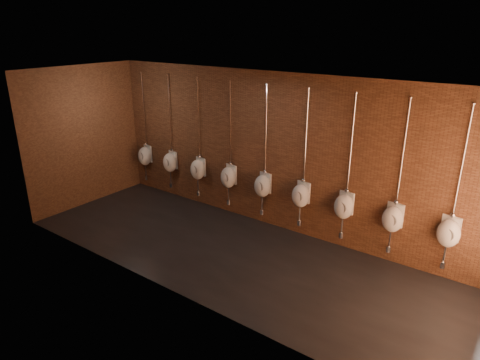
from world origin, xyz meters
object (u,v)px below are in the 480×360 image
object	(u,v)px
urinal_0	(145,155)
urinal_5	(301,195)
urinal_1	(170,162)
urinal_2	(198,169)
urinal_8	(449,232)
urinal_6	(344,206)
urinal_3	(229,176)
urinal_7	(393,218)
urinal_4	(263,185)

from	to	relation	value
urinal_0	urinal_5	distance (m)	4.47
urinal_0	urinal_1	distance (m)	0.89
urinal_2	urinal_8	world-z (taller)	same
urinal_5	urinal_1	bearing A→B (deg)	180.00
urinal_2	urinal_6	xyz separation A→B (m)	(3.58, 0.00, 0.00)
urinal_5	urinal_8	distance (m)	2.68
urinal_2	urinal_3	distance (m)	0.89
urinal_3	urinal_5	distance (m)	1.79
urinal_0	urinal_7	distance (m)	6.26
urinal_0	urinal_6	xyz separation A→B (m)	(5.37, 0.00, 0.00)
urinal_0	urinal_3	size ratio (longest dim) A/B	1.00
urinal_5	urinal_8	xyz separation A→B (m)	(2.68, 0.00, 0.00)
urinal_6	urinal_7	xyz separation A→B (m)	(0.89, 0.00, 0.00)
urinal_1	urinal_5	size ratio (longest dim) A/B	1.00
urinal_6	urinal_8	distance (m)	1.79
urinal_2	urinal_4	distance (m)	1.79
urinal_6	urinal_7	size ratio (longest dim) A/B	1.00
urinal_1	urinal_5	world-z (taller)	same
urinal_8	urinal_3	bearing A→B (deg)	180.00
urinal_3	urinal_0	bearing A→B (deg)	180.00
urinal_3	urinal_1	bearing A→B (deg)	180.00
urinal_3	urinal_4	size ratio (longest dim) A/B	1.00
urinal_2	urinal_5	distance (m)	2.68
urinal_7	urinal_3	bearing A→B (deg)	180.00
urinal_2	urinal_6	distance (m)	3.58
urinal_1	urinal_3	xyz separation A→B (m)	(1.79, 0.00, 0.00)
urinal_7	urinal_8	world-z (taller)	same
urinal_3	urinal_8	distance (m)	4.47
urinal_1	urinal_3	world-z (taller)	same
urinal_3	urinal_6	size ratio (longest dim) A/B	1.00
urinal_1	urinal_6	distance (m)	4.47
urinal_2	urinal_5	xyz separation A→B (m)	(2.68, 0.00, 0.00)
urinal_6	urinal_4	bearing A→B (deg)	180.00
urinal_6	urinal_8	world-z (taller)	same
urinal_7	urinal_8	size ratio (longest dim) A/B	1.00
urinal_5	urinal_7	bearing A→B (deg)	0.00
urinal_1	urinal_7	bearing A→B (deg)	0.00
urinal_0	urinal_8	size ratio (longest dim) A/B	1.00
urinal_1	urinal_5	bearing A→B (deg)	0.00
urinal_2	urinal_1	bearing A→B (deg)	180.00
urinal_1	urinal_4	xyz separation A→B (m)	(2.68, 0.00, 0.00)
urinal_1	urinal_8	size ratio (longest dim) A/B	1.00
urinal_4	urinal_6	bearing A→B (deg)	0.00
urinal_5	urinal_3	bearing A→B (deg)	180.00
urinal_4	urinal_8	bearing A→B (deg)	0.00
urinal_5	urinal_8	bearing A→B (deg)	0.00
urinal_6	urinal_7	distance (m)	0.89
urinal_0	urinal_5	size ratio (longest dim) A/B	1.00
urinal_6	urinal_3	bearing A→B (deg)	180.00
urinal_0	urinal_2	size ratio (longest dim) A/B	1.00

